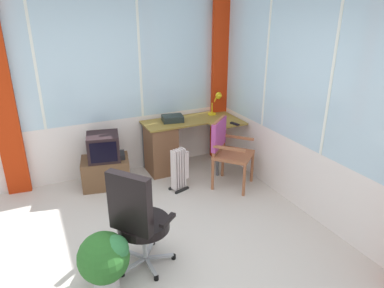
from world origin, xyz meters
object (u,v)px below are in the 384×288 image
object	(u,v)px
desk_lamp	(218,100)
tv_on_stand	(105,163)
paper_tray	(173,118)
wooden_armchair	(225,144)
desk	(166,145)
office_chair	(138,217)
potted_plant	(105,258)
space_heater	(180,169)
tv_remote	(235,124)

from	to	relation	value
desk_lamp	tv_on_stand	size ratio (longest dim) A/B	0.48
paper_tray	wooden_armchair	distance (m)	0.92
paper_tray	wooden_armchair	bearing A→B (deg)	-60.21
desk	office_chair	xyz separation A→B (m)	(-1.01, -1.89, 0.16)
potted_plant	office_chair	bearing A→B (deg)	20.76
space_heater	potted_plant	world-z (taller)	space_heater
tv_remote	desk_lamp	bearing A→B (deg)	71.87
potted_plant	space_heater	bearing A→B (deg)	46.58
wooden_armchair	office_chair	size ratio (longest dim) A/B	0.90
desk_lamp	potted_plant	xyz separation A→B (m)	(-2.27, -2.06, -0.67)
wooden_armchair	space_heater	distance (m)	0.70
desk	desk_lamp	distance (m)	1.08
desk_lamp	tv_remote	world-z (taller)	desk_lamp
office_chair	tv_remote	bearing A→B (deg)	36.43
potted_plant	tv_remote	bearing A→B (deg)	34.30
tv_on_stand	office_chair	bearing A→B (deg)	-92.67
desk_lamp	tv_on_stand	world-z (taller)	desk_lamp
desk	tv_remote	bearing A→B (deg)	-28.48
desk_lamp	office_chair	bearing A→B (deg)	-134.79
desk	tv_remote	distance (m)	1.08
desk	office_chair	distance (m)	2.15
tv_remote	wooden_armchair	world-z (taller)	wooden_armchair
tv_remote	wooden_armchair	xyz separation A→B (m)	(-0.31, -0.26, -0.17)
desk	paper_tray	xyz separation A→B (m)	(0.14, 0.03, 0.39)
tv_on_stand	tv_remote	bearing A→B (deg)	-12.52
tv_remote	wooden_armchair	size ratio (longest dim) A/B	0.16
tv_remote	paper_tray	world-z (taller)	paper_tray
desk_lamp	wooden_armchair	distance (m)	0.94
tv_on_stand	potted_plant	world-z (taller)	tv_on_stand
desk_lamp	wooden_armchair	size ratio (longest dim) A/B	0.38
wooden_armchair	potted_plant	xyz separation A→B (m)	(-1.95, -1.27, -0.27)
paper_tray	office_chair	bearing A→B (deg)	-120.83
wooden_armchair	office_chair	xyz separation A→B (m)	(-1.60, -1.14, -0.03)
office_chair	space_heater	world-z (taller)	office_chair
office_chair	space_heater	xyz separation A→B (m)	(0.97, 1.27, -0.27)
tv_on_stand	space_heater	size ratio (longest dim) A/B	1.28
desk_lamp	office_chair	xyz separation A→B (m)	(-1.92, -1.93, -0.42)
desk	desk_lamp	size ratio (longest dim) A/B	3.86
space_heater	tv_on_stand	bearing A→B (deg)	148.69
desk_lamp	tv_on_stand	xyz separation A→B (m)	(-1.83, -0.12, -0.66)
desk_lamp	potted_plant	world-z (taller)	desk_lamp
office_chair	tv_on_stand	distance (m)	1.83
wooden_armchair	office_chair	distance (m)	1.96
paper_tray	potted_plant	distance (m)	2.59
office_chair	tv_on_stand	bearing A→B (deg)	87.33
desk	tv_remote	size ratio (longest dim) A/B	9.39
desk	space_heater	size ratio (longest dim) A/B	2.36
desk	wooden_armchair	distance (m)	0.97
desk	potted_plant	size ratio (longest dim) A/B	2.48
tv_remote	paper_tray	distance (m)	0.92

